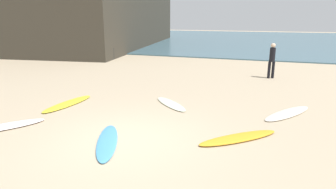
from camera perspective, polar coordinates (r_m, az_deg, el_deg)
ground_plane at (r=7.74m, az=-8.18°, el=-8.58°), size 120.00×120.00×0.00m
ocean_water at (r=41.92m, az=15.13°, el=10.31°), size 120.00×40.00×0.08m
surfboard_0 at (r=9.58m, az=-29.20°, el=-5.46°), size 1.73×2.12×0.09m
surfboard_1 at (r=10.53m, az=0.58°, el=-1.83°), size 1.76×1.74×0.06m
surfboard_2 at (r=7.60m, az=-11.69°, el=-8.93°), size 1.45×2.26×0.06m
surfboard_3 at (r=11.13m, az=-18.82°, el=-1.66°), size 0.72×2.41×0.08m
surfboard_4 at (r=7.86m, az=13.54°, el=-8.14°), size 2.05×1.96×0.08m
surfboard_5 at (r=10.28m, az=22.18°, el=-3.38°), size 1.75×2.33×0.06m
beachgoer_near at (r=21.93m, az=-10.90°, el=9.20°), size 0.37×0.37×1.74m
beachgoer_mid at (r=15.79m, az=19.52°, el=6.55°), size 0.35×0.35×1.77m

